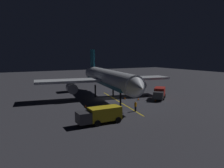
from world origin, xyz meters
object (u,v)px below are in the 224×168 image
Objects in this scene: catering_truck at (159,93)px; traffic_cone_far at (125,98)px; traffic_cone_near_left at (138,99)px; ground_crew_worker at (135,106)px; traffic_cone_near_right at (86,106)px; airliner at (107,78)px; baggage_truck at (101,115)px; traffic_cone_under_wing at (155,100)px.

traffic_cone_far is (6.72, -3.55, -1.00)m from catering_truck.
traffic_cone_far is (2.02, -2.20, 0.00)m from traffic_cone_near_left.
traffic_cone_near_right is at bearing -44.88° from ground_crew_worker.
airliner reaches higher than baggage_truck.
traffic_cone_near_right is (6.52, -6.49, -0.64)m from ground_crew_worker.
airliner is 62.61× the size of traffic_cone_near_left.
catering_truck reaches higher than ground_crew_worker.
airliner is 62.61× the size of traffic_cone_far.
traffic_cone_under_wing is (-7.29, 7.91, -4.20)m from airliner.
traffic_cone_under_wing is at bearing 172.59° from traffic_cone_near_right.
traffic_cone_near_right is 1.00× the size of traffic_cone_under_wing.
airliner is at bearing -120.43° from baggage_truck.
traffic_cone_near_right is 14.94m from traffic_cone_under_wing.
traffic_cone_near_right is (12.41, 0.84, 0.00)m from traffic_cone_near_left.
airliner is 13.01m from ground_crew_worker.
traffic_cone_near_left is at bearing -128.79° from ground_crew_worker.
baggage_truck is 11.67× the size of traffic_cone_near_right.
ground_crew_worker reaches higher than traffic_cone_near_left.
airliner reaches higher than traffic_cone_near_right.
traffic_cone_near_left is (-5.89, -7.33, -0.64)m from ground_crew_worker.
traffic_cone_near_left is 1.00× the size of traffic_cone_near_right.
traffic_cone_far is (-3.87, -9.53, -0.64)m from ground_crew_worker.
baggage_truck is 11.67× the size of traffic_cone_near_left.
ground_crew_worker is (-8.11, -3.04, -0.33)m from baggage_truck.
ground_crew_worker reaches higher than traffic_cone_far.
traffic_cone_far is (4.43, -4.97, 0.00)m from traffic_cone_under_wing.
traffic_cone_near_left is at bearing -143.47° from baggage_truck.
catering_truck is 2.87m from traffic_cone_under_wing.
baggage_truck reaches higher than traffic_cone_near_left.
traffic_cone_under_wing is at bearing -155.12° from baggage_truck.
ground_crew_worker is (10.59, 5.98, -0.37)m from catering_truck.
traffic_cone_far is (-2.87, 2.94, -4.20)m from airliner.
baggage_truck is at bearing 46.39° from traffic_cone_far.
baggage_truck is at bearing 80.53° from traffic_cone_near_right.
ground_crew_worker is (1.00, 12.48, -3.56)m from airliner.
airliner is 5.87m from traffic_cone_far.
baggage_truck is 17.46m from traffic_cone_near_left.
catering_truck is at bearing -154.24° from baggage_truck.
traffic_cone_far is (-10.39, -3.04, 0.00)m from traffic_cone_near_right.
traffic_cone_far is at bearing -112.09° from ground_crew_worker.
traffic_cone_under_wing is at bearing 130.95° from traffic_cone_near_left.
airliner reaches higher than traffic_cone_under_wing.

